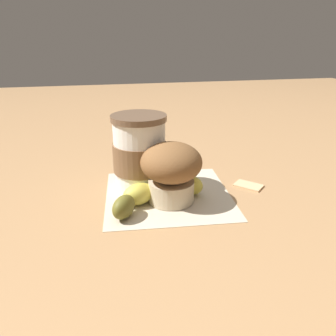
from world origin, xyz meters
The scene contains 6 objects.
ground_plane centered at (0.00, 0.00, 0.00)m, with size 3.00×3.00×0.00m, color #A87C51.
paper_napkin centered at (0.00, 0.00, 0.00)m, with size 0.22×0.22×0.00m, color beige.
coffee_cup centered at (-0.04, 0.04, 0.07)m, with size 0.10×0.10×0.14m.
muffin centered at (0.00, -0.02, 0.06)m, with size 0.10×0.10×0.10m.
banana centered at (-0.03, -0.02, 0.02)m, with size 0.18×0.11×0.04m.
sugar_packet centered at (0.16, 0.00, 0.00)m, with size 0.05×0.03×0.01m, color #E0B27F.
Camera 1 is at (-0.12, -0.51, 0.26)m, focal length 35.00 mm.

